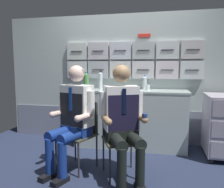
# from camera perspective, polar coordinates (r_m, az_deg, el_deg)

# --- Properties ---
(ground) EXTENTS (4.80, 4.80, 0.04)m
(ground) POSITION_cam_1_polar(r_m,az_deg,el_deg) (2.89, -1.73, -20.01)
(ground) COLOR #242C45
(galley_bulkhead) EXTENTS (4.20, 0.14, 2.15)m
(galley_bulkhead) POSITION_cam_1_polar(r_m,az_deg,el_deg) (3.92, 3.35, 3.80)
(galley_bulkhead) COLOR #ABB8B7
(galley_bulkhead) RESTS_ON ground
(galley_counter) EXTENTS (1.77, 0.53, 0.92)m
(galley_counter) POSITION_cam_1_polar(r_m,az_deg,el_deg) (3.71, 4.66, -6.03)
(galley_counter) COLOR #B0BFBB
(galley_counter) RESTS_ON ground
(service_trolley) EXTENTS (0.40, 0.65, 0.89)m
(service_trolley) POSITION_cam_1_polar(r_m,az_deg,el_deg) (3.60, 25.28, -6.78)
(service_trolley) COLOR black
(service_trolley) RESTS_ON ground
(folding_chair_left) EXTENTS (0.51, 0.51, 0.84)m
(folding_chair_left) POSITION_cam_1_polar(r_m,az_deg,el_deg) (2.99, -7.61, -8.14)
(folding_chair_left) COLOR #2D2D33
(folding_chair_left) RESTS_ON ground
(crew_member_left) EXTENTS (0.56, 0.71, 1.30)m
(crew_member_left) POSITION_cam_1_polar(r_m,az_deg,el_deg) (2.83, -9.70, -4.78)
(crew_member_left) COLOR black
(crew_member_left) RESTS_ON ground
(folding_chair_right) EXTENTS (0.53, 0.53, 0.84)m
(folding_chair_right) POSITION_cam_1_polar(r_m,az_deg,el_deg) (2.80, 1.84, -9.15)
(folding_chair_right) COLOR #2D2D33
(folding_chair_right) RESTS_ON ground
(crew_member_right) EXTENTS (0.60, 0.72, 1.30)m
(crew_member_right) POSITION_cam_1_polar(r_m,az_deg,el_deg) (2.60, 2.77, -5.64)
(crew_member_right) COLOR black
(crew_member_right) RESTS_ON ground
(water_bottle_tall) EXTENTS (0.07, 0.07, 0.23)m
(water_bottle_tall) POSITION_cam_1_polar(r_m,az_deg,el_deg) (3.76, 8.09, 2.81)
(water_bottle_tall) COLOR silver
(water_bottle_tall) RESTS_ON galley_counter
(water_bottle_clear) EXTENTS (0.06, 0.06, 0.30)m
(water_bottle_clear) POSITION_cam_1_polar(r_m,az_deg,el_deg) (3.74, -2.85, 3.36)
(water_bottle_clear) COLOR silver
(water_bottle_clear) RESTS_ON galley_counter
(water_bottle_short) EXTENTS (0.08, 0.08, 0.29)m
(water_bottle_short) POSITION_cam_1_polar(r_m,az_deg,el_deg) (3.64, -6.44, 3.14)
(water_bottle_short) COLOR #539F50
(water_bottle_short) RESTS_ON galley_counter
(espresso_cup_small) EXTENTS (0.07, 0.07, 0.08)m
(espresso_cup_small) POSITION_cam_1_polar(r_m,az_deg,el_deg) (3.65, 8.84, 1.64)
(espresso_cup_small) COLOR white
(espresso_cup_small) RESTS_ON galley_counter
(paper_cup_blue) EXTENTS (0.06, 0.06, 0.08)m
(paper_cup_blue) POSITION_cam_1_polar(r_m,az_deg,el_deg) (3.56, 2.44, 1.58)
(paper_cup_blue) COLOR silver
(paper_cup_blue) RESTS_ON galley_counter
(snack_banana) EXTENTS (0.17, 0.10, 0.04)m
(snack_banana) POSITION_cam_1_polar(r_m,az_deg,el_deg) (3.71, 3.49, 1.44)
(snack_banana) COLOR yellow
(snack_banana) RESTS_ON galley_counter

